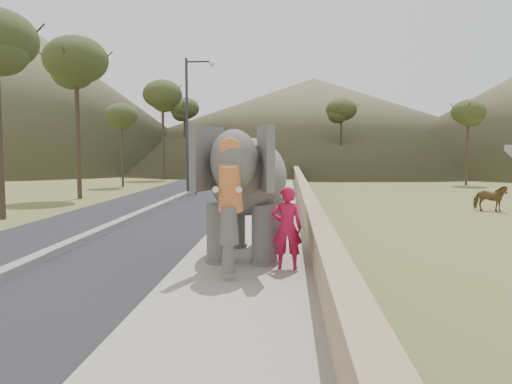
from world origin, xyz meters
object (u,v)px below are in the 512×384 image
(lamppost, at_px, (192,112))
(cow, at_px, (490,198))
(elephant_and_man, at_px, (249,194))
(motorcyclist, at_px, (237,173))

(lamppost, relative_size, cow, 5.78)
(elephant_and_man, relative_size, motorcyclist, 2.26)
(lamppost, relative_size, elephant_and_man, 1.86)
(lamppost, xyz_separation_m, cow, (14.47, -6.96, -4.29))
(lamppost, distance_m, motorcyclist, 12.17)
(motorcyclist, bearing_deg, lamppost, -97.40)
(lamppost, distance_m, cow, 16.62)
(lamppost, xyz_separation_m, motorcyclist, (1.48, 11.36, -4.10))
(cow, bearing_deg, lamppost, 91.38)
(cow, xyz_separation_m, motorcyclist, (-12.99, 18.32, 0.19))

